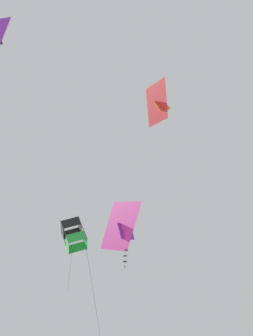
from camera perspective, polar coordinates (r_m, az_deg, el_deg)
name	(u,v)px	position (r m, az deg, el deg)	size (l,w,h in m)	color
kite_delta_near_left	(122,227)	(30.21, -0.46, -5.60)	(3.78, 2.74, 6.81)	#DB2D93
kite_delta_near_right	(158,103)	(42.18, 2.98, 6.12)	(3.46, 1.59, 1.92)	red
kite_box_upper_right	(74,235)	(39.64, -5.00, -6.34)	(1.36, 1.92, 5.04)	black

